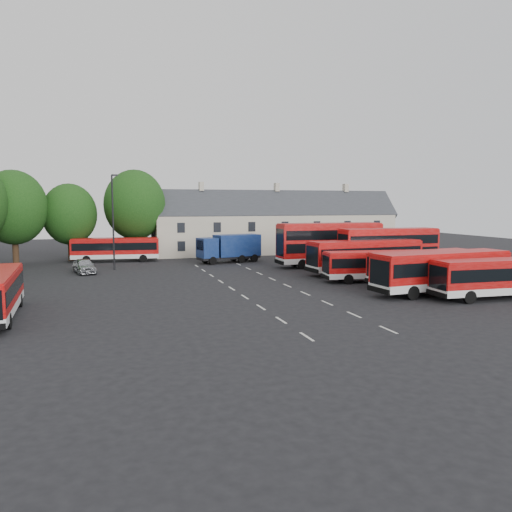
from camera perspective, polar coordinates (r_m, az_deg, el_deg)
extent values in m
plane|color=black|center=(40.15, -2.07, -4.20)|extent=(140.00, 140.00, 0.00)
cube|color=beige|center=(27.21, 5.83, -9.16)|extent=(0.15, 1.80, 0.01)
cube|color=beige|center=(30.81, 2.88, -7.33)|extent=(0.15, 1.80, 0.01)
cube|color=beige|center=(34.50, 0.57, -5.88)|extent=(0.15, 1.80, 0.01)
cube|color=beige|center=(38.25, -1.28, -4.70)|extent=(0.15, 1.80, 0.01)
cube|color=beige|center=(42.05, -2.79, -3.73)|extent=(0.15, 1.80, 0.01)
cube|color=beige|center=(45.88, -4.05, -2.92)|extent=(0.15, 1.80, 0.01)
cube|color=beige|center=(49.74, -5.11, -2.23)|extent=(0.15, 1.80, 0.01)
cube|color=beige|center=(53.62, -6.02, -1.64)|extent=(0.15, 1.80, 0.01)
cube|color=beige|center=(57.51, -6.81, -1.13)|extent=(0.15, 1.80, 0.01)
cube|color=beige|center=(29.48, 14.89, -8.14)|extent=(0.15, 1.80, 0.01)
cube|color=beige|center=(32.83, 11.15, -6.60)|extent=(0.15, 1.80, 0.01)
cube|color=beige|center=(36.32, 8.13, -5.33)|extent=(0.15, 1.80, 0.01)
cube|color=beige|center=(39.90, 5.65, -4.28)|extent=(0.15, 1.80, 0.01)
cube|color=beige|center=(43.55, 3.60, -3.39)|extent=(0.15, 1.80, 0.01)
cube|color=beige|center=(47.26, 1.86, -2.64)|extent=(0.15, 1.80, 0.01)
cube|color=beige|center=(51.02, 0.38, -2.00)|extent=(0.15, 1.80, 0.01)
cube|color=beige|center=(54.81, -0.89, -1.44)|extent=(0.15, 1.80, 0.01)
cube|color=beige|center=(58.62, -2.00, -0.96)|extent=(0.15, 1.80, 0.01)
cylinder|color=black|center=(65.04, -25.79, 0.91)|extent=(0.70, 0.70, 4.02)
ellipsoid|color=#13380F|center=(64.84, -25.98, 5.02)|extent=(7.59, 7.59, 8.73)
cylinder|color=black|center=(66.44, -20.41, 1.00)|extent=(0.70, 0.70, 3.50)
ellipsoid|color=#13380F|center=(66.23, -20.54, 4.50)|extent=(6.60, 6.60, 7.59)
cylinder|color=black|center=(67.45, -13.57, 1.58)|extent=(0.70, 0.70, 4.20)
ellipsoid|color=#13380F|center=(67.26, -13.68, 5.72)|extent=(7.92, 7.92, 9.11)
cube|color=beige|center=(72.49, 2.35, 2.55)|extent=(35.00, 7.00, 5.50)
cube|color=#2D3035|center=(72.37, 2.36, 4.72)|extent=(35.70, 7.13, 7.13)
cube|color=beige|center=(69.46, -6.28, 7.91)|extent=(0.60, 0.90, 1.20)
cube|color=beige|center=(72.39, 2.37, 7.86)|extent=(0.60, 0.90, 1.20)
cube|color=beige|center=(76.80, 10.19, 7.67)|extent=(0.60, 0.90, 1.20)
cube|color=silver|center=(41.62, 26.02, -3.40)|extent=(10.70, 2.89, 0.53)
cube|color=#A70C0A|center=(41.45, 26.09, -1.76)|extent=(10.70, 2.89, 1.88)
cube|color=black|center=(41.44, 26.10, -1.69)|extent=(10.28, 2.93, 0.92)
cube|color=#A70C0A|center=(41.34, 26.16, -0.40)|extent=(10.49, 2.78, 0.12)
cylinder|color=black|center=(38.69, 23.23, -4.35)|extent=(0.98, 0.31, 0.96)
cube|color=silver|center=(42.08, 20.37, -2.95)|extent=(11.98, 3.71, 0.59)
cube|color=#A70C0A|center=(41.90, 20.44, -1.14)|extent=(11.98, 3.71, 2.09)
cube|color=black|center=(41.89, 20.44, -1.07)|extent=(11.52, 3.73, 1.02)
cube|color=#A70C0A|center=(41.78, 20.49, 0.35)|extent=(11.74, 3.58, 0.13)
cylinder|color=black|center=(38.76, 17.46, -4.04)|extent=(1.09, 0.39, 1.07)
cylinder|color=black|center=(45.58, 22.81, -2.76)|extent=(1.09, 0.39, 1.07)
cube|color=silver|center=(46.26, 18.52, -2.22)|extent=(10.79, 3.82, 0.53)
cube|color=#A70C0A|center=(46.11, 18.57, -0.74)|extent=(10.79, 3.82, 1.87)
cube|color=black|center=(46.11, 18.57, -0.68)|extent=(10.38, 3.82, 0.91)
cube|color=#A70C0A|center=(46.01, 18.61, 0.48)|extent=(10.56, 3.70, 0.12)
cylinder|color=black|center=(43.24, 16.26, -3.05)|extent=(0.99, 0.40, 0.96)
cylinder|color=black|center=(49.42, 20.48, -2.09)|extent=(0.99, 0.40, 0.96)
cube|color=silver|center=(47.03, 13.67, -2.00)|extent=(10.07, 3.47, 0.49)
cube|color=#A70C0A|center=(46.89, 13.71, -0.65)|extent=(10.07, 3.47, 1.75)
cube|color=black|center=(46.89, 13.71, -0.59)|extent=(9.68, 3.48, 0.85)
cube|color=#A70C0A|center=(46.80, 13.74, 0.47)|extent=(9.86, 3.36, 0.11)
cylinder|color=black|center=(44.95, 10.50, -2.62)|extent=(0.92, 0.36, 0.90)
cylinder|color=black|center=(49.31, 16.56, -2.01)|extent=(0.92, 0.36, 0.90)
cube|color=silver|center=(51.74, 12.31, -1.08)|extent=(12.24, 3.66, 0.60)
cube|color=#A70C0A|center=(51.59, 12.35, 0.43)|extent=(12.24, 3.66, 2.14)
cube|color=black|center=(51.59, 12.35, 0.49)|extent=(11.77, 3.69, 1.04)
cube|color=#A70C0A|center=(51.50, 12.37, 1.68)|extent=(11.99, 3.53, 0.13)
cylinder|color=black|center=(48.68, 9.35, -1.82)|extent=(1.12, 0.39, 1.10)
cylinder|color=black|center=(55.01, 14.92, -1.05)|extent=(1.12, 0.39, 1.10)
cube|color=silver|center=(55.27, 14.87, -0.78)|extent=(10.94, 2.54, 0.55)
cube|color=#A70C0A|center=(55.08, 14.93, 1.22)|extent=(10.94, 2.54, 3.33)
cube|color=black|center=(55.14, 14.91, 0.55)|extent=(10.50, 2.59, 0.94)
cube|color=#A70C0A|center=(54.97, 14.98, 3.00)|extent=(10.72, 2.44, 0.12)
cylinder|color=black|center=(52.55, 12.30, -1.36)|extent=(0.99, 0.28, 0.99)
cylinder|color=black|center=(58.16, 17.18, -0.79)|extent=(0.99, 0.28, 0.99)
cube|color=black|center=(55.03, 14.95, 1.89)|extent=(10.50, 2.59, 0.94)
cube|color=silver|center=(57.21, 8.39, -0.35)|extent=(12.01, 2.75, 0.60)
cube|color=#A70C0A|center=(57.02, 8.42, 1.78)|extent=(12.01, 2.75, 3.66)
cube|color=black|center=(57.07, 8.41, 1.07)|extent=(11.53, 2.82, 1.04)
cube|color=#A70C0A|center=(56.91, 8.45, 3.67)|extent=(11.77, 2.64, 0.13)
cylinder|color=black|center=(54.56, 5.30, -0.93)|extent=(1.09, 0.31, 1.09)
cylinder|color=black|center=(60.07, 11.18, -0.38)|extent=(1.09, 0.31, 1.09)
cube|color=black|center=(56.97, 8.43, 2.49)|extent=(11.53, 2.82, 1.04)
cylinder|color=black|center=(31.80, -26.44, -6.69)|extent=(0.30, 0.94, 0.93)
cube|color=silver|center=(63.53, -15.72, 0.02)|extent=(10.56, 3.61, 0.52)
cube|color=#A70C0A|center=(63.43, -15.75, 1.07)|extent=(10.56, 3.61, 1.83)
cube|color=black|center=(63.42, -15.75, 1.11)|extent=(10.15, 3.62, 0.89)
cube|color=#A70C0A|center=(63.35, -15.77, 1.94)|extent=(10.34, 3.49, 0.11)
cylinder|color=black|center=(62.92, -18.80, -0.37)|extent=(0.97, 0.38, 0.94)
cylinder|color=black|center=(64.38, -12.69, -0.06)|extent=(0.97, 0.38, 0.94)
cube|color=black|center=(60.50, -3.11, -0.16)|extent=(7.92, 3.65, 0.29)
cube|color=navy|center=(59.14, -5.60, 0.94)|extent=(2.39, 2.75, 2.30)
cube|color=black|center=(58.75, -6.41, 1.23)|extent=(0.53, 2.01, 1.15)
cube|color=navy|center=(60.86, -2.19, 1.24)|extent=(5.85, 3.52, 2.59)
cylinder|color=black|center=(58.39, -4.98, -0.54)|extent=(0.99, 0.47, 0.96)
cylinder|color=black|center=(62.81, -1.18, -0.06)|extent=(0.99, 0.47, 0.96)
imported|color=#A6A8AD|center=(54.03, -19.04, -1.07)|extent=(2.74, 4.79, 1.54)
cylinder|color=black|center=(55.57, -16.02, 3.66)|extent=(0.18, 0.18, 10.12)
cube|color=black|center=(55.70, -15.87, 8.88)|extent=(0.65, 0.40, 0.18)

